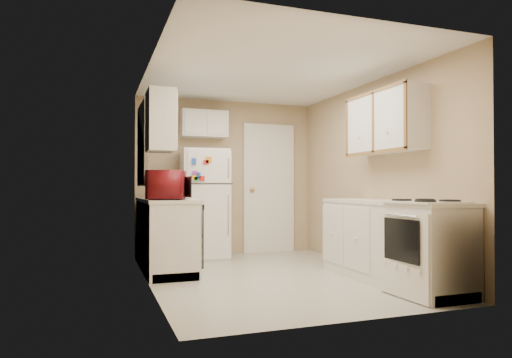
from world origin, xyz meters
name	(u,v)px	position (x,y,z in m)	size (l,w,h in m)	color
floor	(270,276)	(0.00, 0.00, 0.00)	(3.80, 3.80, 0.00)	beige
ceiling	(270,73)	(0.00, 0.00, 2.40)	(3.80, 3.80, 0.00)	white
wall_left	(149,173)	(-1.40, 0.00, 1.20)	(3.80, 3.80, 0.00)	tan
wall_right	(372,175)	(1.40, 0.00, 1.20)	(3.80, 3.80, 0.00)	tan
wall_back	(227,177)	(0.00, 1.90, 1.20)	(2.80, 2.80, 0.00)	tan
wall_front	(357,168)	(0.00, -1.90, 1.20)	(2.80, 2.80, 0.00)	tan
left_counter	(165,233)	(-1.10, 0.90, 0.45)	(0.60, 1.80, 0.90)	silver
dishwasher	(197,234)	(-0.81, 0.30, 0.49)	(0.03, 0.58, 0.72)	black
sink	(163,201)	(-1.10, 1.05, 0.86)	(0.54, 0.74, 0.16)	gray
microwave	(167,187)	(-1.15, 0.40, 1.05)	(0.34, 0.61, 0.41)	maroon
soap_bottle	(157,190)	(-1.15, 1.29, 1.00)	(0.09, 0.09, 0.20)	silver
window_blinds	(143,145)	(-1.36, 1.05, 1.60)	(0.10, 0.98, 1.08)	silver
upper_cabinet_left	(161,121)	(-1.25, 0.22, 1.80)	(0.30, 0.45, 0.70)	silver
refrigerator	(204,204)	(-0.45, 1.49, 0.80)	(0.66, 0.64, 1.59)	white
cabinet_over_fridge	(204,124)	(-0.40, 1.75, 2.00)	(0.70, 0.30, 0.40)	silver
interior_door	(269,189)	(0.70, 1.86, 1.02)	(0.86, 0.06, 2.08)	white
right_counter	(390,242)	(1.10, -0.80, 0.45)	(0.60, 2.00, 0.90)	silver
stove	(426,254)	(1.04, -1.43, 0.41)	(0.55, 0.68, 0.82)	white
upper_cabinet_right	(385,123)	(1.25, -0.50, 1.80)	(0.30, 1.20, 0.70)	silver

